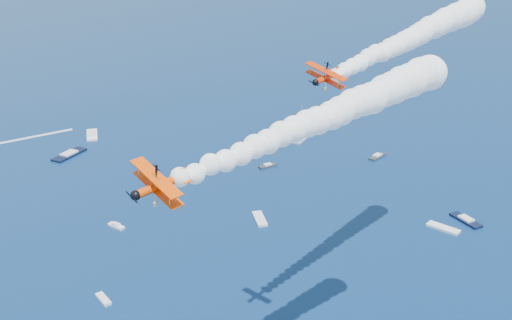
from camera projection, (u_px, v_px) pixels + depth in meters
biplane_lead at (326, 77)px, 110.36m from camera, size 9.23×10.70×7.10m
biplane_trail at (160, 185)px, 80.86m from camera, size 9.75×11.44×8.23m
smoke_trail_lead at (413, 37)px, 130.49m from camera, size 62.56×36.82×11.06m
smoke_trail_trail at (324, 117)px, 98.46m from camera, size 61.93×23.48×11.06m
spectator_boats at (100, 191)px, 207.91m from camera, size 220.13×163.59×0.70m
boat_wakes at (180, 129)px, 264.00m from camera, size 149.19×59.23×0.04m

